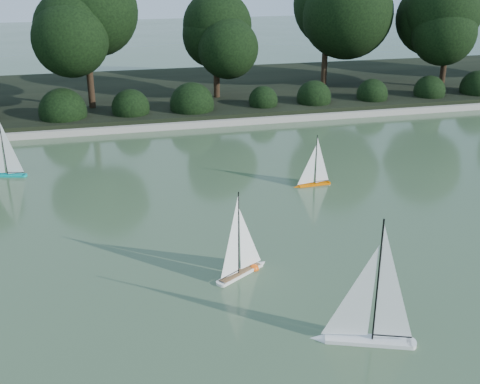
# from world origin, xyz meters

# --- Properties ---
(ground) EXTENTS (80.00, 80.00, 0.00)m
(ground) POSITION_xyz_m (0.00, 0.00, 0.00)
(ground) COLOR #334C2D
(ground) RESTS_ON ground
(pond_coping) EXTENTS (40.00, 0.35, 0.18)m
(pond_coping) POSITION_xyz_m (0.00, 9.00, 0.09)
(pond_coping) COLOR gray
(pond_coping) RESTS_ON ground
(far_bank) EXTENTS (40.00, 8.00, 0.30)m
(far_bank) POSITION_xyz_m (0.00, 13.00, 0.15)
(far_bank) COLOR black
(far_bank) RESTS_ON ground
(tree_line) EXTENTS (26.31, 3.93, 4.39)m
(tree_line) POSITION_xyz_m (1.23, 11.44, 2.64)
(tree_line) COLOR black
(tree_line) RESTS_ON ground
(shrub_hedge) EXTENTS (29.10, 1.10, 1.10)m
(shrub_hedge) POSITION_xyz_m (0.00, 9.90, 0.45)
(shrub_hedge) COLOR black
(shrub_hedge) RESTS_ON ground
(sailboat_white_a) EXTENTS (1.35, 0.67, 1.88)m
(sailboat_white_a) POSITION_xyz_m (0.16, -1.76, 0.30)
(sailboat_white_a) COLOR silver
(sailboat_white_a) RESTS_ON ground
(sailboat_white_b) EXTENTS (1.00, 0.72, 1.51)m
(sailboat_white_b) POSITION_xyz_m (-0.86, 0.36, 0.23)
(sailboat_white_b) COLOR white
(sailboat_white_b) RESTS_ON ground
(sailboat_orange) EXTENTS (0.88, 0.19, 1.20)m
(sailboat_orange) POSITION_xyz_m (1.49, 3.73, 0.19)
(sailboat_orange) COLOR #F36500
(sailboat_orange) RESTS_ON ground
(sailboat_teal) EXTENTS (1.06, 0.41, 1.45)m
(sailboat_teal) POSITION_xyz_m (-5.10, 5.96, 0.23)
(sailboat_teal) COLOR #029993
(sailboat_teal) RESTS_ON ground
(race_buoy) EXTENTS (0.16, 0.16, 0.16)m
(race_buoy) POSITION_xyz_m (-0.68, 0.43, 0.00)
(race_buoy) COLOR #FF570D
(race_buoy) RESTS_ON ground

